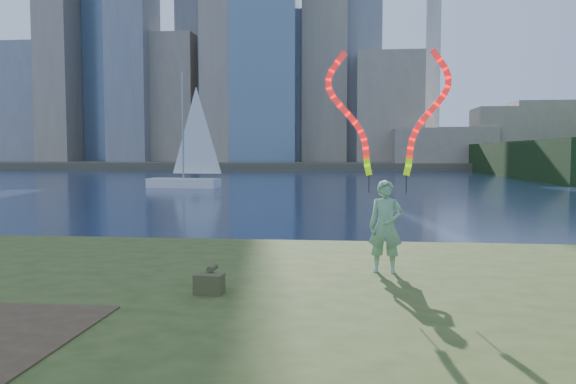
# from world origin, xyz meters

# --- Properties ---
(ground) EXTENTS (320.00, 320.00, 0.00)m
(ground) POSITION_xyz_m (0.00, 0.00, 0.00)
(ground) COLOR #1B2843
(ground) RESTS_ON ground
(grassy_knoll) EXTENTS (20.00, 18.00, 0.80)m
(grassy_knoll) POSITION_xyz_m (0.00, -2.30, 0.34)
(grassy_knoll) COLOR #384819
(grassy_knoll) RESTS_ON ground
(far_shore) EXTENTS (320.00, 40.00, 1.20)m
(far_shore) POSITION_xyz_m (0.00, 95.00, 0.60)
(far_shore) COLOR #494435
(far_shore) RESTS_ON ground
(woman_with_ribbons) EXTENTS (2.00, 0.40, 3.90)m
(woman_with_ribbons) POSITION_xyz_m (2.85, 0.82, 2.24)
(woman_with_ribbons) COLOR #156D26
(woman_with_ribbons) RESTS_ON grassy_knoll
(canvas_bag) EXTENTS (0.41, 0.46, 0.37)m
(canvas_bag) POSITION_xyz_m (0.34, -0.88, 0.95)
(canvas_bag) COLOR #464727
(canvas_bag) RESTS_ON grassy_knoll
(sailboat) EXTENTS (6.04, 2.43, 9.06)m
(sailboat) POSITION_xyz_m (-10.38, 34.54, 1.56)
(sailboat) COLOR white
(sailboat) RESTS_ON ground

